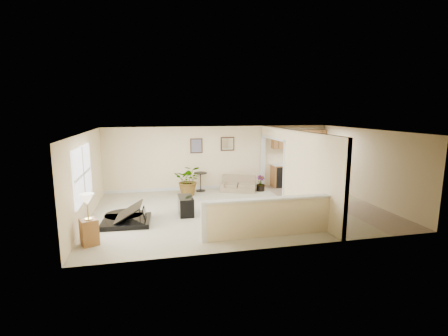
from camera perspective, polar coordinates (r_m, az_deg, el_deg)
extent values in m
plane|color=#BBB491|center=(10.43, 2.71, -7.30)|extent=(9.00, 9.00, 0.00)
cube|color=beige|center=(13.00, -0.71, 1.84)|extent=(9.00, 0.04, 2.50)
cube|color=beige|center=(7.34, 8.95, -4.73)|extent=(9.00, 0.04, 2.50)
cube|color=beige|center=(9.96, -23.10, -1.52)|extent=(0.04, 6.00, 2.50)
cube|color=beige|center=(12.10, 23.79, 0.36)|extent=(0.04, 6.00, 2.50)
cube|color=white|center=(9.97, 2.83, 6.55)|extent=(9.00, 6.00, 0.04)
cube|color=gray|center=(11.63, 17.95, -5.93)|extent=(2.70, 6.00, 0.01)
cube|color=beige|center=(9.68, 15.01, -1.36)|extent=(0.12, 3.60, 2.50)
cube|color=beige|center=(12.23, 8.81, 6.15)|extent=(0.12, 2.35, 0.40)
cube|color=beige|center=(8.24, 7.99, -8.68)|extent=(3.30, 0.12, 0.95)
cube|color=silver|center=(8.10, 8.08, -5.39)|extent=(3.40, 0.22, 0.05)
cube|color=silver|center=(7.83, -3.54, -9.41)|extent=(0.14, 0.14, 1.00)
cube|color=white|center=(9.43, -23.63, -0.92)|extent=(0.05, 2.15, 1.45)
cube|color=#382014|center=(12.76, -4.88, 3.91)|extent=(0.48, 0.03, 0.58)
cube|color=#805264|center=(12.74, -4.87, 3.90)|extent=(0.40, 0.01, 0.50)
cube|color=#382014|center=(12.98, 0.61, 4.27)|extent=(0.55, 0.03, 0.55)
cube|color=silver|center=(12.96, 0.63, 4.26)|extent=(0.46, 0.01, 0.46)
cube|color=#9C5D33|center=(13.91, 12.99, -1.22)|extent=(2.30, 0.60, 0.90)
cube|color=beige|center=(13.83, 13.07, 0.69)|extent=(2.36, 0.65, 0.04)
cube|color=black|center=(13.59, 9.95, -1.46)|extent=(0.60, 0.60, 0.84)
cube|color=#9C5D33|center=(13.81, 13.02, 4.99)|extent=(2.30, 0.35, 0.75)
cube|color=black|center=(9.36, -16.94, -5.38)|extent=(1.36, 1.19, 0.27)
cylinder|color=black|center=(9.84, -17.51, -4.66)|extent=(1.11, 1.11, 0.27)
cube|color=silver|center=(9.33, -12.21, -5.44)|extent=(0.25, 0.90, 0.02)
cube|color=black|center=(9.39, -17.52, -3.84)|extent=(1.08, 1.08, 0.60)
cube|color=black|center=(9.94, -6.74, -6.58)|extent=(0.42, 0.83, 0.55)
cube|color=#9A8562|center=(12.71, 2.51, -3.24)|extent=(1.51, 1.18, 0.37)
cube|color=#9A8562|center=(12.90, 2.19, -1.30)|extent=(1.31, 0.64, 0.39)
cube|color=#9A8562|center=(12.52, -0.08, -2.23)|extent=(0.42, 0.76, 0.14)
cube|color=#9A8562|center=(12.82, 5.05, -1.98)|extent=(0.42, 0.76, 0.14)
cylinder|color=black|center=(12.76, -4.12, -4.00)|extent=(0.37, 0.37, 0.03)
cylinder|color=black|center=(12.68, -4.14, -2.46)|extent=(0.04, 0.04, 0.71)
cylinder|color=black|center=(12.61, -4.16, -0.88)|extent=(0.51, 0.51, 0.03)
cylinder|color=black|center=(12.19, -6.15, -4.23)|extent=(0.32, 0.32, 0.23)
imported|color=#215218|center=(12.08, -6.19, -2.14)|extent=(1.19, 1.09, 1.14)
cylinder|color=black|center=(12.82, 6.43, -3.52)|extent=(0.32, 0.32, 0.22)
imported|color=#215218|center=(12.78, 6.44, -2.66)|extent=(0.42, 0.42, 0.62)
cube|color=#9C5D33|center=(8.34, -22.60, -10.35)|extent=(0.48, 0.48, 0.62)
cylinder|color=#AF963A|center=(8.24, -22.75, -8.25)|extent=(0.17, 0.17, 0.02)
cylinder|color=#AF963A|center=(8.18, -22.85, -6.88)|extent=(0.03, 0.03, 0.41)
cone|color=#FFECD0|center=(8.11, -22.97, -5.13)|extent=(0.33, 0.33, 0.27)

